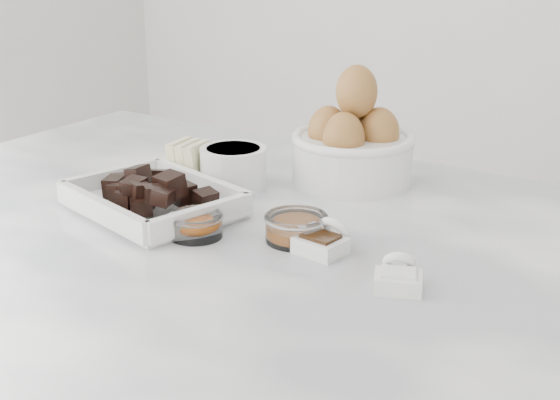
{
  "coord_description": "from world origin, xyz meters",
  "views": [
    {
      "loc": [
        0.5,
        -0.71,
        1.29
      ],
      "look_at": [
        0.02,
        0.03,
        0.98
      ],
      "focal_mm": 50.0,
      "sensor_mm": 36.0,
      "label": 1
    }
  ],
  "objects_px": {
    "vanilla_spoon": "(324,241)",
    "zest_bowl": "(196,224)",
    "egg_bowl": "(353,145)",
    "salt_spoon": "(398,277)",
    "sugar_ramekin": "(234,165)",
    "honey_bowl": "(296,227)",
    "chocolate_dish": "(153,194)",
    "butter_plate": "(196,169)"
  },
  "relations": [
    {
      "from": "honey_bowl",
      "to": "egg_bowl",
      "type": "bearing_deg",
      "value": 102.05
    },
    {
      "from": "egg_bowl",
      "to": "honey_bowl",
      "type": "bearing_deg",
      "value": -77.95
    },
    {
      "from": "zest_bowl",
      "to": "egg_bowl",
      "type": "bearing_deg",
      "value": 78.67
    },
    {
      "from": "sugar_ramekin",
      "to": "zest_bowl",
      "type": "height_order",
      "value": "sugar_ramekin"
    },
    {
      "from": "butter_plate",
      "to": "honey_bowl",
      "type": "height_order",
      "value": "butter_plate"
    },
    {
      "from": "chocolate_dish",
      "to": "salt_spoon",
      "type": "relative_size",
      "value": 3.55
    },
    {
      "from": "butter_plate",
      "to": "salt_spoon",
      "type": "distance_m",
      "value": 0.43
    },
    {
      "from": "chocolate_dish",
      "to": "zest_bowl",
      "type": "xyz_separation_m",
      "value": [
        0.1,
        -0.04,
        -0.01
      ]
    },
    {
      "from": "honey_bowl",
      "to": "zest_bowl",
      "type": "relative_size",
      "value": 1.13
    },
    {
      "from": "honey_bowl",
      "to": "sugar_ramekin",
      "type": "bearing_deg",
      "value": 145.55
    },
    {
      "from": "salt_spoon",
      "to": "honey_bowl",
      "type": "bearing_deg",
      "value": 162.15
    },
    {
      "from": "sugar_ramekin",
      "to": "chocolate_dish",
      "type": "bearing_deg",
      "value": -99.93
    },
    {
      "from": "butter_plate",
      "to": "egg_bowl",
      "type": "distance_m",
      "value": 0.23
    },
    {
      "from": "chocolate_dish",
      "to": "butter_plate",
      "type": "xyz_separation_m",
      "value": [
        -0.03,
        0.13,
        -0.0
      ]
    },
    {
      "from": "egg_bowl",
      "to": "chocolate_dish",
      "type": "bearing_deg",
      "value": -122.2
    },
    {
      "from": "egg_bowl",
      "to": "honey_bowl",
      "type": "relative_size",
      "value": 2.33
    },
    {
      "from": "chocolate_dish",
      "to": "egg_bowl",
      "type": "xyz_separation_m",
      "value": [
        0.16,
        0.25,
        0.03
      ]
    },
    {
      "from": "vanilla_spoon",
      "to": "honey_bowl",
      "type": "bearing_deg",
      "value": 166.52
    },
    {
      "from": "sugar_ramekin",
      "to": "vanilla_spoon",
      "type": "xyz_separation_m",
      "value": [
        0.23,
        -0.14,
        -0.02
      ]
    },
    {
      "from": "sugar_ramekin",
      "to": "salt_spoon",
      "type": "relative_size",
      "value": 1.34
    },
    {
      "from": "egg_bowl",
      "to": "salt_spoon",
      "type": "xyz_separation_m",
      "value": [
        0.2,
        -0.28,
        -0.04
      ]
    },
    {
      "from": "sugar_ramekin",
      "to": "zest_bowl",
      "type": "bearing_deg",
      "value": -67.22
    },
    {
      "from": "salt_spoon",
      "to": "zest_bowl",
      "type": "bearing_deg",
      "value": -179.09
    },
    {
      "from": "sugar_ramekin",
      "to": "honey_bowl",
      "type": "height_order",
      "value": "sugar_ramekin"
    },
    {
      "from": "egg_bowl",
      "to": "zest_bowl",
      "type": "height_order",
      "value": "egg_bowl"
    },
    {
      "from": "honey_bowl",
      "to": "chocolate_dish",
      "type": "bearing_deg",
      "value": -175.42
    },
    {
      "from": "egg_bowl",
      "to": "honey_bowl",
      "type": "xyz_separation_m",
      "value": [
        0.05,
        -0.23,
        -0.04
      ]
    },
    {
      "from": "chocolate_dish",
      "to": "egg_bowl",
      "type": "bearing_deg",
      "value": 57.8
    },
    {
      "from": "vanilla_spoon",
      "to": "salt_spoon",
      "type": "height_order",
      "value": "vanilla_spoon"
    },
    {
      "from": "zest_bowl",
      "to": "butter_plate",
      "type": "bearing_deg",
      "value": 128.84
    },
    {
      "from": "chocolate_dish",
      "to": "honey_bowl",
      "type": "bearing_deg",
      "value": 4.58
    },
    {
      "from": "egg_bowl",
      "to": "vanilla_spoon",
      "type": "bearing_deg",
      "value": -68.95
    },
    {
      "from": "salt_spoon",
      "to": "vanilla_spoon",
      "type": "bearing_deg",
      "value": 160.46
    },
    {
      "from": "butter_plate",
      "to": "sugar_ramekin",
      "type": "distance_m",
      "value": 0.06
    },
    {
      "from": "butter_plate",
      "to": "vanilla_spoon",
      "type": "height_order",
      "value": "butter_plate"
    },
    {
      "from": "chocolate_dish",
      "to": "egg_bowl",
      "type": "relative_size",
      "value": 1.41
    },
    {
      "from": "chocolate_dish",
      "to": "egg_bowl",
      "type": "distance_m",
      "value": 0.3
    },
    {
      "from": "honey_bowl",
      "to": "zest_bowl",
      "type": "bearing_deg",
      "value": -153.41
    },
    {
      "from": "vanilla_spoon",
      "to": "zest_bowl",
      "type": "bearing_deg",
      "value": -164.09
    },
    {
      "from": "butter_plate",
      "to": "egg_bowl",
      "type": "relative_size",
      "value": 0.79
    },
    {
      "from": "chocolate_dish",
      "to": "egg_bowl",
      "type": "height_order",
      "value": "egg_bowl"
    },
    {
      "from": "vanilla_spoon",
      "to": "egg_bowl",
      "type": "bearing_deg",
      "value": 111.05
    }
  ]
}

